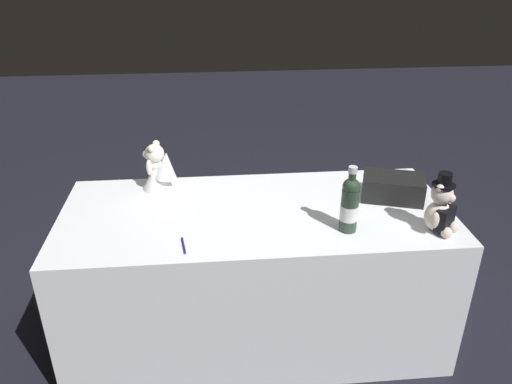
% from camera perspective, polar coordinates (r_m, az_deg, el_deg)
% --- Properties ---
extents(ground_plane, '(12.00, 12.00, 0.00)m').
position_cam_1_polar(ground_plane, '(2.86, 0.00, -15.44)').
color(ground_plane, black).
extents(reception_table, '(1.87, 0.82, 0.75)m').
position_cam_1_polar(reception_table, '(2.62, 0.00, -9.34)').
color(reception_table, white).
rests_on(reception_table, ground_plane).
extents(teddy_bear_groom, '(0.15, 0.15, 0.28)m').
position_cam_1_polar(teddy_bear_groom, '(2.35, 20.33, -1.88)').
color(teddy_bear_groom, beige).
rests_on(teddy_bear_groom, reception_table).
extents(teddy_bear_bride, '(0.21, 0.16, 0.25)m').
position_cam_1_polar(teddy_bear_bride, '(2.63, -11.04, 2.68)').
color(teddy_bear_bride, white).
rests_on(teddy_bear_bride, reception_table).
extents(champagne_bottle, '(0.08, 0.08, 0.31)m').
position_cam_1_polar(champagne_bottle, '(2.24, 10.61, -1.35)').
color(champagne_bottle, '#263B2A').
rests_on(champagne_bottle, reception_table).
extents(signing_pen, '(0.03, 0.13, 0.01)m').
position_cam_1_polar(signing_pen, '(2.16, -8.22, -6.12)').
color(signing_pen, navy).
rests_on(signing_pen, reception_table).
extents(gift_case_black, '(0.34, 0.27, 0.12)m').
position_cam_1_polar(gift_case_black, '(2.60, 15.31, 0.50)').
color(gift_case_black, black).
rests_on(gift_case_black, reception_table).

